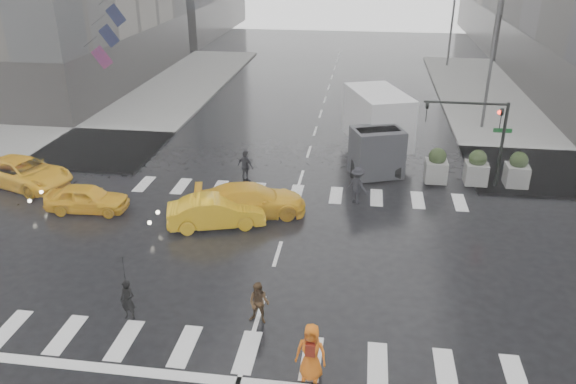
# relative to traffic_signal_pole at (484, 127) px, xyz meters

# --- Properties ---
(ground) EXTENTS (120.00, 120.00, 0.00)m
(ground) POSITION_rel_traffic_signal_pole_xyz_m (-9.01, -8.01, -3.22)
(ground) COLOR black
(ground) RESTS_ON ground
(sidewalk_nw) EXTENTS (35.00, 35.00, 0.15)m
(sidewalk_nw) POSITION_rel_traffic_signal_pole_xyz_m (-28.51, 9.49, -3.14)
(sidewalk_nw) COLOR gray
(sidewalk_nw) RESTS_ON ground
(road_markings) EXTENTS (18.00, 48.00, 0.01)m
(road_markings) POSITION_rel_traffic_signal_pole_xyz_m (-9.01, -8.01, -3.21)
(road_markings) COLOR silver
(road_markings) RESTS_ON ground
(traffic_signal_pole) EXTENTS (4.45, 0.42, 4.50)m
(traffic_signal_pole) POSITION_rel_traffic_signal_pole_xyz_m (0.00, 0.00, 0.00)
(traffic_signal_pole) COLOR black
(traffic_signal_pole) RESTS_ON ground
(street_lamp_near) EXTENTS (2.15, 0.22, 9.00)m
(street_lamp_near) POSITION_rel_traffic_signal_pole_xyz_m (1.86, 9.99, 1.73)
(street_lamp_near) COLOR #59595B
(street_lamp_near) RESTS_ON ground
(street_lamp_far) EXTENTS (2.15, 0.22, 9.00)m
(street_lamp_far) POSITION_rel_traffic_signal_pole_xyz_m (1.86, 29.99, 1.73)
(street_lamp_far) COLOR #59595B
(street_lamp_far) RESTS_ON ground
(planter_west) EXTENTS (1.10, 1.10, 1.80)m
(planter_west) POSITION_rel_traffic_signal_pole_xyz_m (-2.01, 0.19, -2.23)
(planter_west) COLOR gray
(planter_west) RESTS_ON ground
(planter_mid) EXTENTS (1.10, 1.10, 1.80)m
(planter_mid) POSITION_rel_traffic_signal_pole_xyz_m (-0.01, 0.19, -2.23)
(planter_mid) COLOR gray
(planter_mid) RESTS_ON ground
(planter_east) EXTENTS (1.10, 1.10, 1.80)m
(planter_east) POSITION_rel_traffic_signal_pole_xyz_m (1.99, 0.19, -2.23)
(planter_east) COLOR gray
(planter_east) RESTS_ON ground
(flag_cluster) EXTENTS (2.87, 3.06, 4.69)m
(flag_cluster) POSITION_rel_traffic_signal_pole_xyz_m (-24.09, 10.49, 2.42)
(flag_cluster) COLOR #59595B
(flag_cluster) RESTS_ON ground
(pedestrian_black) EXTENTS (1.11, 1.13, 2.43)m
(pedestrian_black) POSITION_rel_traffic_signal_pole_xyz_m (-13.28, -12.89, -1.54)
(pedestrian_black) COLOR black
(pedestrian_black) RESTS_ON ground
(pedestrian_brown) EXTENTS (0.80, 0.66, 1.50)m
(pedestrian_brown) POSITION_rel_traffic_signal_pole_xyz_m (-8.91, -12.47, -2.47)
(pedestrian_brown) COLOR #49321A
(pedestrian_brown) RESTS_ON ground
(pedestrian_orange) EXTENTS (0.95, 0.67, 1.84)m
(pedestrian_orange) POSITION_rel_traffic_signal_pole_xyz_m (-6.95, -14.81, -2.29)
(pedestrian_orange) COLOR orange
(pedestrian_orange) RESTS_ON ground
(pedestrian_far_a) EXTENTS (1.19, 1.04, 1.73)m
(pedestrian_far_a) POSITION_rel_traffic_signal_pole_xyz_m (-11.80, -0.96, -2.35)
(pedestrian_far_a) COLOR black
(pedestrian_far_a) RESTS_ON ground
(pedestrian_far_b) EXTENTS (1.33, 1.21, 1.82)m
(pedestrian_far_b) POSITION_rel_traffic_signal_pole_xyz_m (-5.97, -2.72, -2.31)
(pedestrian_far_b) COLOR black
(pedestrian_far_b) RESTS_ON ground
(taxi_front) EXTENTS (3.89, 1.75, 1.30)m
(taxi_front) POSITION_rel_traffic_signal_pole_xyz_m (-18.42, -5.37, -2.57)
(taxi_front) COLOR #FFB90D
(taxi_front) RESTS_ON ground
(taxi_mid) EXTENTS (4.52, 2.70, 1.41)m
(taxi_mid) POSITION_rel_traffic_signal_pole_xyz_m (-12.06, -6.01, -2.51)
(taxi_mid) COLOR #FFB90D
(taxi_mid) RESTS_ON ground
(taxi_rear) EXTENTS (4.83, 3.11, 1.47)m
(taxi_rear) POSITION_rel_traffic_signal_pole_xyz_m (-10.78, -4.67, -2.48)
(taxi_rear) COLOR #FFB90D
(taxi_rear) RESTS_ON ground
(taxi_far) EXTENTS (5.15, 3.74, 1.45)m
(taxi_far) POSITION_rel_traffic_signal_pole_xyz_m (-22.93, -3.06, -2.49)
(taxi_far) COLOR #FFB90D
(taxi_far) RESTS_ON ground
(box_truck) EXTENTS (2.64, 7.04, 3.74)m
(box_truck) POSITION_rel_traffic_signal_pole_xyz_m (-5.08, 3.28, -1.22)
(box_truck) COLOR silver
(box_truck) RESTS_ON ground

